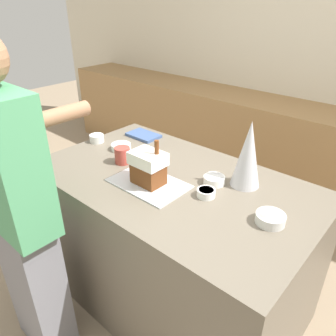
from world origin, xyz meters
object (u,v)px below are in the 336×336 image
cookbook (143,135)px  person (19,215)px  candy_bowl_front_corner (121,146)px  candy_bowl_near_tray_right (97,138)px  gingerbread_house (148,167)px  mug (122,155)px  candy_bowl_behind_tray (144,153)px  baking_tray (149,183)px  candy_bowl_near_tray_left (270,218)px  candy_bowl_center_rear (214,180)px  decorative_tree (248,154)px  candy_bowl_far_right (206,193)px

cookbook → person: size_ratio=0.13×
candy_bowl_front_corner → candy_bowl_near_tray_right: (-0.23, -0.03, 0.01)m
gingerbread_house → mug: size_ratio=2.53×
candy_bowl_behind_tray → candy_bowl_front_corner: (-0.19, -0.03, -0.00)m
cookbook → person: (0.21, -1.07, -0.04)m
person → baking_tray: bearing=63.6°
candy_bowl_near_tray_left → candy_bowl_center_rear: 0.42m
candy_bowl_center_rear → decorative_tree: bearing=36.9°
baking_tray → gingerbread_house: (0.00, 0.00, 0.10)m
person → gingerbread_house: bearing=63.6°
mug → person: size_ratio=0.06×
candy_bowl_near_tray_right → candy_bowl_far_right: (1.00, -0.07, -0.01)m
baking_tray → candy_bowl_far_right: 0.33m
candy_bowl_near_tray_right → candy_bowl_far_right: size_ratio=1.03×
candy_bowl_far_right → candy_bowl_near_tray_right: bearing=176.2°
candy_bowl_behind_tray → cookbook: (-0.24, 0.23, -0.02)m
candy_bowl_near_tray_right → person: person is taller
candy_bowl_near_tray_left → candy_bowl_center_rear: bearing=162.4°
gingerbread_house → candy_bowl_front_corner: (-0.46, 0.20, -0.08)m
gingerbread_house → cookbook: bearing=137.7°
gingerbread_house → candy_bowl_far_right: (0.31, 0.11, -0.08)m
candy_bowl_near_tray_left → mug: mug is taller
candy_bowl_near_tray_right → mug: bearing=-13.9°
candy_bowl_front_corner → mug: 0.20m
gingerbread_house → candy_bowl_far_right: size_ratio=2.69×
decorative_tree → candy_bowl_front_corner: 0.89m
candy_bowl_behind_tray → candy_bowl_near_tray_right: bearing=-172.1°
candy_bowl_far_right → baking_tray: bearing=-160.9°
candy_bowl_behind_tray → candy_bowl_near_tray_left: (0.93, -0.11, 0.00)m
candy_bowl_center_rear → candy_bowl_behind_tray: bearing=-178.6°
baking_tray → person: bearing=-116.4°
decorative_tree → candy_bowl_far_right: (-0.09, -0.24, -0.16)m
baking_tray → candy_bowl_near_tray_left: bearing=10.2°
candy_bowl_behind_tray → candy_bowl_far_right: 0.60m
decorative_tree → candy_bowl_front_corner: decorative_tree is taller
candy_bowl_near_tray_left → cookbook: 1.22m
gingerbread_house → candy_bowl_far_right: gingerbread_house is taller
decorative_tree → candy_bowl_front_corner: bearing=-170.6°
gingerbread_house → mug: gingerbread_house is taller
candy_bowl_far_right → mug: (-0.62, -0.03, 0.03)m
candy_bowl_front_corner → candy_bowl_near_tray_left: bearing=-4.2°
candy_bowl_near_tray_right → cookbook: size_ratio=0.42×
candy_bowl_behind_tray → cookbook: candy_bowl_behind_tray is taller
baking_tray → candy_bowl_near_tray_right: size_ratio=4.26×
candy_bowl_front_corner → cookbook: bearing=100.5°
baking_tray → cookbook: bearing=137.6°
candy_bowl_far_right → candy_bowl_center_rear: (-0.04, 0.14, 0.00)m
candy_bowl_near_tray_right → candy_bowl_far_right: 1.00m
candy_bowl_near_tray_left → cookbook: size_ratio=0.58×
person → decorative_tree: bearing=53.5°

